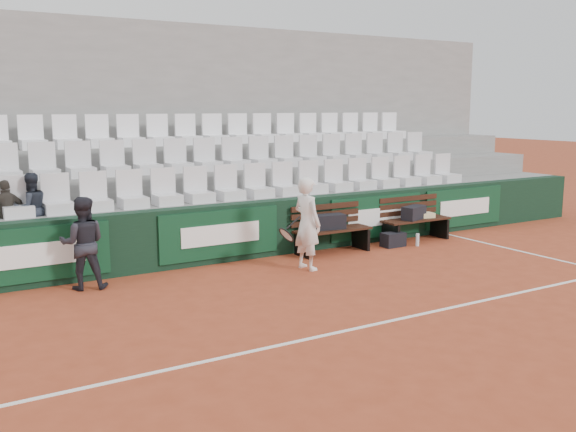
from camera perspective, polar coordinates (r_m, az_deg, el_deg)
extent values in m
plane|color=#A14024|center=(8.06, 7.13, -9.69)|extent=(80.00, 80.00, 0.00)
cube|color=white|center=(8.06, 7.13, -9.66)|extent=(18.00, 0.06, 0.01)
cube|color=black|center=(11.24, -5.48, -1.46)|extent=(18.00, 0.30, 1.00)
cube|color=#0C381E|center=(10.14, -21.61, -3.22)|extent=(2.20, 0.04, 0.82)
cube|color=#0C381E|center=(11.00, -6.03, -1.61)|extent=(2.20, 0.04, 0.82)
cube|color=#0C381E|center=(12.78, 7.91, -0.06)|extent=(2.20, 0.04, 0.82)
cube|color=#0C381E|center=(14.39, 15.38, 0.77)|extent=(2.20, 0.04, 0.82)
cube|color=gray|center=(11.80, -6.79, -0.95)|extent=(18.00, 0.95, 1.00)
cube|color=gray|center=(12.62, -8.58, 0.74)|extent=(18.00, 0.95, 1.45)
cube|color=gray|center=(13.46, -10.15, 2.22)|extent=(18.00, 0.95, 1.90)
cube|color=gray|center=(13.95, -11.23, 7.60)|extent=(18.00, 0.30, 4.40)
cube|color=silver|center=(11.52, -6.51, 2.89)|extent=(11.90, 0.44, 0.63)
cube|color=silver|center=(12.34, -8.39, 5.40)|extent=(11.90, 0.44, 0.63)
cube|color=white|center=(13.20, -10.04, 7.59)|extent=(11.90, 0.44, 0.63)
cube|color=#34190F|center=(11.86, 3.99, -2.21)|extent=(1.50, 0.56, 0.45)
cube|color=#361A10|center=(13.15, 11.28, -1.20)|extent=(1.50, 0.56, 0.45)
cube|color=black|center=(11.75, 3.56, -0.52)|extent=(0.66, 0.36, 0.27)
cube|color=black|center=(13.01, 11.12, 0.29)|extent=(0.62, 0.44, 0.26)
cube|color=beige|center=(13.27, 12.07, 0.08)|extent=(0.39, 0.32, 0.10)
cube|color=black|center=(12.53, 9.33, -2.08)|extent=(0.45, 0.27, 0.27)
cylinder|color=silver|center=(11.52, 1.79, -3.04)|extent=(0.07, 0.07, 0.25)
cylinder|color=silver|center=(12.67, 11.43, -2.08)|extent=(0.07, 0.07, 0.25)
imported|color=white|center=(10.55, 1.71, -0.67)|extent=(0.46, 0.61, 1.54)
torus|color=black|center=(10.37, -0.15, -1.69)|extent=(0.19, 0.30, 0.26)
cylinder|color=black|center=(10.40, 0.47, -0.60)|extent=(0.26, 0.03, 0.20)
imported|color=#212129|center=(9.88, -17.77, -2.31)|extent=(0.79, 0.69, 1.38)
imported|color=#332F29|center=(10.61, -23.83, 2.62)|extent=(0.64, 0.37, 1.03)
imported|color=#1E232E|center=(10.65, -22.01, 3.01)|extent=(0.62, 0.52, 1.11)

